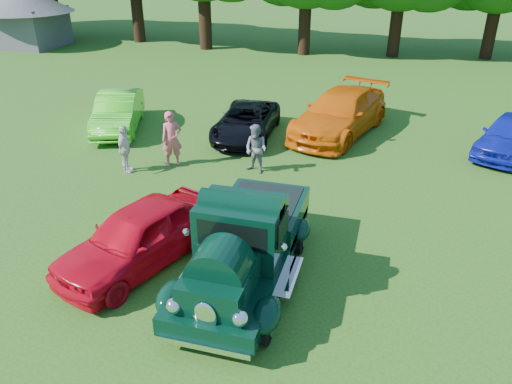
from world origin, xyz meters
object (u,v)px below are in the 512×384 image
(red_convertible, at_px, (139,236))
(back_car_black, at_px, (246,121))
(spectator_grey, at_px, (256,149))
(spectator_pink, at_px, (172,139))
(spectator_white, at_px, (125,149))
(back_car_orange, at_px, (340,113))
(hero_pickup, at_px, (245,245))
(back_car_blue, at_px, (510,135))
(back_car_lime, at_px, (118,112))
(gazebo, at_px, (26,10))

(red_convertible, bearing_deg, back_car_black, 110.29)
(red_convertible, xyz_separation_m, spectator_grey, (1.21, 5.62, 0.08))
(spectator_pink, xyz_separation_m, spectator_white, (-1.23, -0.91, -0.14))
(back_car_orange, relative_size, spectator_white, 3.59)
(back_car_black, relative_size, spectator_grey, 2.73)
(spectator_grey, bearing_deg, back_car_orange, 84.50)
(red_convertible, height_order, spectator_pink, spectator_pink)
(red_convertible, bearing_deg, spectator_white, 142.31)
(red_convertible, xyz_separation_m, spectator_white, (-2.86, 4.53, 0.06))
(hero_pickup, distance_m, spectator_pink, 6.78)
(spectator_pink, bearing_deg, hero_pickup, -88.89)
(red_convertible, bearing_deg, back_car_blue, 65.69)
(back_car_lime, relative_size, back_car_orange, 0.77)
(red_convertible, xyz_separation_m, spectator_pink, (-1.62, 5.44, 0.20))
(red_convertible, distance_m, spectator_grey, 5.75)
(back_car_blue, height_order, spectator_white, spectator_white)
(back_car_orange, bearing_deg, back_car_lime, -151.35)
(hero_pickup, height_order, back_car_black, hero_pickup)
(red_convertible, height_order, gazebo, gazebo)
(spectator_grey, bearing_deg, back_car_blue, 46.22)
(back_car_lime, bearing_deg, gazebo, 116.36)
(spectator_white, relative_size, gazebo, 0.24)
(hero_pickup, xyz_separation_m, red_convertible, (-2.52, -0.08, -0.17))
(back_car_lime, xyz_separation_m, back_car_black, (5.10, 0.56, -0.11))
(back_car_blue, relative_size, spectator_grey, 2.52)
(red_convertible, bearing_deg, hero_pickup, 21.79)
(back_car_lime, bearing_deg, spectator_grey, -41.69)
(back_car_black, bearing_deg, spectator_white, -128.10)
(red_convertible, distance_m, gazebo, 29.40)
(hero_pickup, bearing_deg, red_convertible, -178.25)
(red_convertible, relative_size, back_car_orange, 0.75)
(red_convertible, height_order, back_car_blue, red_convertible)
(spectator_pink, relative_size, spectator_white, 1.17)
(spectator_grey, bearing_deg, gazebo, 162.89)
(back_car_black, bearing_deg, red_convertible, -93.49)
(hero_pickup, distance_m, gazebo, 31.08)
(back_car_orange, xyz_separation_m, back_car_blue, (5.97, -0.45, -0.13))
(back_car_blue, bearing_deg, spectator_pink, -135.37)
(spectator_grey, bearing_deg, spectator_white, -144.35)
(hero_pickup, relative_size, spectator_pink, 2.86)
(back_car_orange, height_order, spectator_grey, back_car_orange)
(back_car_orange, xyz_separation_m, gazebo, (-23.02, 11.80, 1.59))
(back_car_black, xyz_separation_m, spectator_white, (-2.82, -4.12, 0.17))
(hero_pickup, height_order, red_convertible, hero_pickup)
(back_car_lime, relative_size, gazebo, 0.68)
(red_convertible, height_order, back_car_lime, red_convertible)
(spectator_grey, bearing_deg, red_convertible, -81.55)
(back_car_orange, bearing_deg, spectator_pink, -121.43)
(back_car_orange, distance_m, back_car_blue, 5.99)
(red_convertible, bearing_deg, back_car_orange, 91.57)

